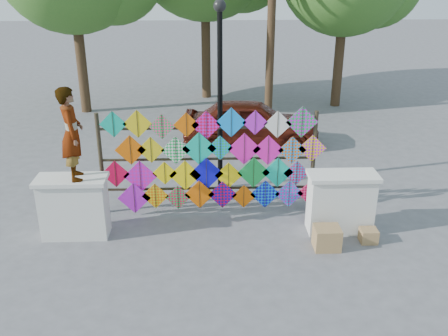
{
  "coord_description": "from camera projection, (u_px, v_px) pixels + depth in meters",
  "views": [
    {
      "loc": [
        -0.02,
        -9.24,
        5.21
      ],
      "look_at": [
        0.34,
        0.6,
        1.11
      ],
      "focal_mm": 40.0,
      "sensor_mm": 36.0,
      "label": 1
    }
  ],
  "objects": [
    {
      "name": "cardboard_box_far",
      "position": [
        368.0,
        236.0,
        9.95
      ],
      "size": [
        0.33,
        0.31,
        0.28
      ],
      "primitive_type": "cube",
      "color": "tan",
      "rests_on": "ground"
    },
    {
      "name": "vendor_woman",
      "position": [
        72.0,
        134.0,
        9.41
      ],
      "size": [
        0.58,
        0.75,
        1.82
      ],
      "primitive_type": "imported",
      "rotation": [
        0.0,
        0.0,
        1.81
      ],
      "color": "#99999E",
      "rests_on": "parapet_left"
    },
    {
      "name": "parapet_right",
      "position": [
        341.0,
        202.0,
        10.18
      ],
      "size": [
        1.4,
        0.65,
        1.28
      ],
      "color": "silver",
      "rests_on": "ground"
    },
    {
      "name": "ground",
      "position": [
        209.0,
        228.0,
        10.52
      ],
      "size": [
        80.0,
        80.0,
        0.0
      ],
      "primitive_type": "plane",
      "color": "slate",
      "rests_on": "ground"
    },
    {
      "name": "parapet_left",
      "position": [
        74.0,
        207.0,
        10.0
      ],
      "size": [
        1.4,
        0.65,
        1.28
      ],
      "color": "silver",
      "rests_on": "ground"
    },
    {
      "name": "sedan",
      "position": [
        251.0,
        122.0,
        15.07
      ],
      "size": [
        4.15,
        1.86,
        1.39
      ],
      "primitive_type": "imported",
      "rotation": [
        0.0,
        0.0,
        1.52
      ],
      "color": "#50170D",
      "rests_on": "ground"
    },
    {
      "name": "lamppost",
      "position": [
        220.0,
        81.0,
        11.35
      ],
      "size": [
        0.28,
        0.28,
        4.46
      ],
      "color": "black",
      "rests_on": "ground"
    },
    {
      "name": "cardboard_box_near",
      "position": [
        327.0,
        238.0,
        9.71
      ],
      "size": [
        0.5,
        0.45,
        0.45
      ],
      "primitive_type": "cube",
      "color": "tan",
      "rests_on": "ground"
    },
    {
      "name": "kite_rack",
      "position": [
        212.0,
        162.0,
        10.73
      ],
      "size": [
        4.89,
        0.24,
        2.42
      ],
      "color": "#2C2618",
      "rests_on": "ground"
    }
  ]
}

